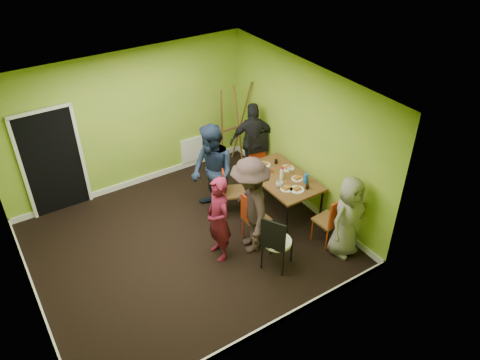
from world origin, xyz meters
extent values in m
plane|color=black|center=(0.00, 0.00, 0.00)|extent=(5.00, 5.00, 0.00)
cube|color=#78A72B|center=(0.00, 2.25, 1.40)|extent=(5.00, 0.04, 2.80)
cube|color=#78A72B|center=(0.00, -2.25, 1.40)|extent=(5.00, 0.04, 2.80)
cube|color=#78A72B|center=(-2.50, 0.00, 1.40)|extent=(0.04, 4.50, 2.80)
cube|color=#78A72B|center=(2.50, 0.00, 1.40)|extent=(0.04, 4.50, 2.80)
cube|color=white|center=(0.00, 0.00, 2.80)|extent=(5.00, 4.50, 0.04)
cube|color=black|center=(-1.50, 2.22, 1.02)|extent=(1.00, 0.05, 2.04)
cube|color=white|center=(1.30, 2.22, 0.40)|extent=(0.50, 0.04, 0.55)
cylinder|color=black|center=(1.59, -0.77, 0.35)|extent=(0.04, 0.04, 0.71)
cylinder|color=black|center=(2.37, -0.77, 0.35)|extent=(0.04, 0.04, 0.71)
cylinder|color=black|center=(1.59, 0.61, 0.35)|extent=(0.04, 0.04, 0.71)
cylinder|color=black|center=(2.37, 0.61, 0.35)|extent=(0.04, 0.04, 0.71)
cube|color=brown|center=(1.98, -0.08, 0.73)|extent=(0.90, 1.50, 0.04)
cylinder|color=#C23812|center=(1.09, 0.56, 0.24)|extent=(0.03, 0.03, 0.47)
cylinder|color=#C23812|center=(0.95, 0.24, 0.24)|extent=(0.03, 0.03, 0.47)
cylinder|color=#C23812|center=(1.42, 0.42, 0.24)|extent=(0.03, 0.03, 0.47)
cylinder|color=#C23812|center=(1.27, 0.09, 0.24)|extent=(0.03, 0.03, 0.47)
cube|color=brown|center=(1.18, 0.33, 0.47)|extent=(0.55, 0.55, 0.04)
cube|color=#C23812|center=(1.00, 0.41, 0.76)|extent=(0.19, 0.38, 0.52)
cylinder|color=#C23812|center=(0.93, -0.37, 0.22)|extent=(0.03, 0.03, 0.45)
cylinder|color=#C23812|center=(0.96, -0.71, 0.22)|extent=(0.03, 0.03, 0.45)
cylinder|color=#C23812|center=(1.27, -0.34, 0.22)|extent=(0.03, 0.03, 0.45)
cylinder|color=#C23812|center=(1.29, -0.68, 0.22)|extent=(0.03, 0.03, 0.45)
cube|color=brown|center=(1.11, -0.53, 0.45)|extent=(0.42, 0.42, 0.04)
cube|color=#C23812|center=(0.93, -0.54, 0.71)|extent=(0.06, 0.38, 0.49)
cylinder|color=#C23812|center=(2.40, 1.04, 0.22)|extent=(0.03, 0.03, 0.45)
cylinder|color=#C23812|center=(2.07, 1.11, 0.22)|extent=(0.03, 0.03, 0.45)
cylinder|color=#C23812|center=(2.33, 0.70, 0.22)|extent=(0.03, 0.03, 0.45)
cylinder|color=#C23812|center=(2.00, 0.78, 0.22)|extent=(0.03, 0.03, 0.45)
cube|color=brown|center=(2.20, 0.91, 0.45)|extent=(0.47, 0.47, 0.04)
cube|color=#C23812|center=(2.24, 1.09, 0.72)|extent=(0.38, 0.11, 0.50)
cylinder|color=#C23812|center=(1.94, -1.42, 0.23)|extent=(0.03, 0.03, 0.46)
cylinder|color=#C23812|center=(2.29, -1.39, 0.23)|extent=(0.03, 0.03, 0.46)
cylinder|color=#C23812|center=(1.92, -1.07, 0.23)|extent=(0.03, 0.03, 0.46)
cylinder|color=#C23812|center=(2.26, -1.05, 0.23)|extent=(0.03, 0.03, 0.46)
cube|color=brown|center=(2.10, -1.23, 0.46)|extent=(0.44, 0.44, 0.04)
cube|color=#C23812|center=(2.12, -1.43, 0.73)|extent=(0.39, 0.06, 0.51)
cylinder|color=black|center=(0.78, -1.17, 0.25)|extent=(0.03, 0.03, 0.49)
cylinder|color=black|center=(0.96, -1.50, 0.25)|extent=(0.03, 0.03, 0.49)
cylinder|color=black|center=(1.10, -0.99, 0.25)|extent=(0.03, 0.03, 0.49)
cylinder|color=black|center=(1.28, -1.31, 0.25)|extent=(0.03, 0.03, 0.49)
cylinder|color=white|center=(1.03, -1.24, 0.50)|extent=(0.46, 0.46, 0.05)
cube|color=black|center=(0.85, -1.35, 0.78)|extent=(0.24, 0.37, 0.54)
cylinder|color=brown|center=(1.85, 1.86, 0.94)|extent=(0.27, 0.44, 1.89)
cylinder|color=brown|center=(2.34, 1.86, 0.94)|extent=(0.27, 0.44, 1.89)
cylinder|color=brown|center=(2.09, 1.58, 0.94)|extent=(0.04, 0.43, 1.85)
cube|color=brown|center=(2.09, 1.80, 0.89)|extent=(0.51, 0.04, 0.04)
cylinder|color=white|center=(1.72, 0.28, 0.76)|extent=(0.24, 0.24, 0.01)
cylinder|color=white|center=(1.81, -0.43, 0.76)|extent=(0.22, 0.22, 0.01)
cylinder|color=white|center=(1.93, 0.43, 0.76)|extent=(0.24, 0.24, 0.01)
cylinder|color=white|center=(1.95, -0.55, 0.76)|extent=(0.26, 0.26, 0.01)
cylinder|color=white|center=(2.23, 0.09, 0.76)|extent=(0.25, 0.25, 0.01)
cylinder|color=white|center=(2.17, -0.29, 0.76)|extent=(0.21, 0.21, 0.01)
cylinder|color=white|center=(1.94, -0.12, 0.86)|extent=(0.07, 0.07, 0.22)
cylinder|color=#1752B0|center=(2.23, -0.46, 0.84)|extent=(0.08, 0.08, 0.18)
cylinder|color=#C23812|center=(1.91, 0.14, 0.79)|extent=(0.03, 0.03, 0.07)
cylinder|color=black|center=(1.76, 0.19, 0.80)|extent=(0.06, 0.06, 0.10)
cylinder|color=black|center=(2.16, 0.36, 0.79)|extent=(0.06, 0.06, 0.09)
cylinder|color=black|center=(2.13, -0.61, 0.79)|extent=(0.07, 0.07, 0.09)
imported|color=white|center=(1.75, -0.30, 0.80)|extent=(0.13, 0.13, 0.10)
imported|color=white|center=(2.18, -0.02, 0.79)|extent=(0.09, 0.09, 0.08)
imported|color=#5A0F23|center=(0.36, -0.53, 0.77)|extent=(0.39, 0.57, 1.54)
imported|color=#152035|center=(0.85, 0.51, 0.92)|extent=(0.71, 0.90, 1.83)
imported|color=#2D201E|center=(0.90, -0.64, 0.88)|extent=(1.01, 1.30, 1.77)
imported|color=black|center=(2.22, 1.21, 0.82)|extent=(1.04, 0.75, 1.64)
imported|color=gray|center=(2.18, -1.58, 0.74)|extent=(0.78, 0.57, 1.48)
camera|label=1|loc=(-2.51, -5.65, 5.53)|focal=35.00mm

